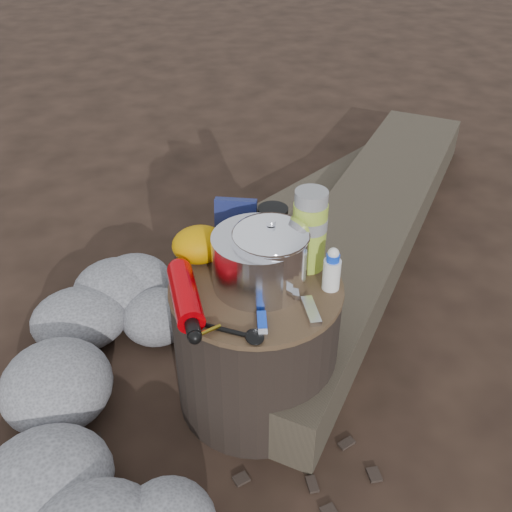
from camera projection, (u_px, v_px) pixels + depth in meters
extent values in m
plane|color=black|center=(256.00, 395.00, 1.64)|extent=(60.00, 60.00, 0.00)
cylinder|color=black|center=(256.00, 344.00, 1.53)|extent=(0.43, 0.43, 0.39)
cube|color=#373025|center=(366.00, 229.00, 2.20)|extent=(1.51, 1.85, 0.17)
cube|color=#373025|center=(316.00, 205.00, 2.42)|extent=(1.23, 0.97, 0.11)
cylinder|color=silver|center=(258.00, 261.00, 1.39)|extent=(0.22, 0.22, 0.14)
cylinder|color=white|center=(270.00, 256.00, 1.37)|extent=(0.18, 0.18, 0.18)
cylinder|color=#9AB834|center=(309.00, 230.00, 1.43)|extent=(0.08, 0.08, 0.21)
cylinder|color=black|center=(273.00, 227.00, 1.53)|extent=(0.08, 0.08, 0.11)
ellipsoid|color=#C18100|center=(199.00, 245.00, 1.48)|extent=(0.14, 0.11, 0.10)
cube|color=#151D51|center=(236.00, 224.00, 1.52)|extent=(0.11, 0.06, 0.14)
cube|color=blue|center=(262.00, 322.00, 1.30)|extent=(0.03, 0.08, 0.01)
cube|color=silver|center=(311.00, 311.00, 1.33)|extent=(0.03, 0.10, 0.01)
cylinder|color=silver|center=(332.00, 271.00, 1.38)|extent=(0.04, 0.04, 0.10)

